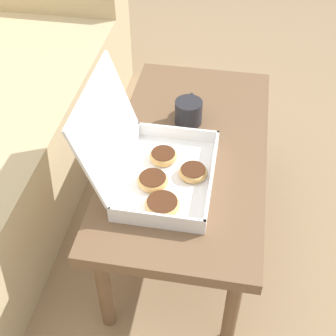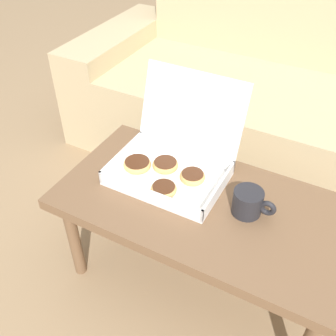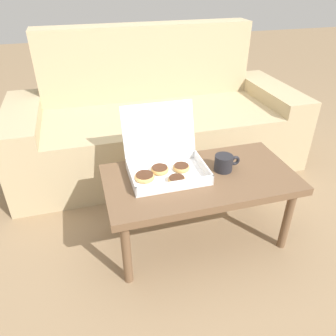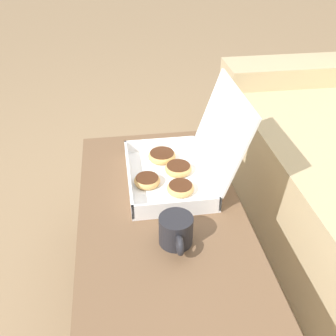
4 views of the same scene
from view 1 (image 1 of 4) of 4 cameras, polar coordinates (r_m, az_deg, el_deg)
ground_plane at (r=1.86m, az=-1.03°, el=-6.88°), size 12.00×12.00×0.00m
coffee_table at (r=1.58m, az=2.55°, el=1.23°), size 0.98×0.51×0.42m
pastry_box at (r=1.40m, az=-1.80°, el=0.28°), size 0.39×0.36×0.32m
coffee_mug at (r=1.63m, az=2.53°, el=6.91°), size 0.14×0.10×0.09m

